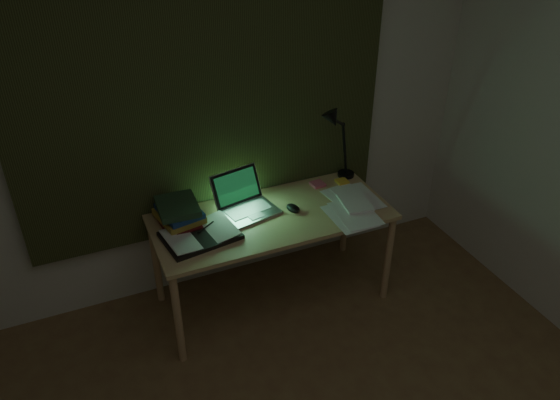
# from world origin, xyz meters

# --- Properties ---
(wall_back) EXTENTS (3.50, 0.00, 2.50)m
(wall_back) POSITION_xyz_m (0.00, 2.00, 1.25)
(wall_back) COLOR silver
(wall_back) RESTS_ON ground
(curtain) EXTENTS (2.20, 0.06, 2.00)m
(curtain) POSITION_xyz_m (0.00, 1.96, 1.45)
(curtain) COLOR #2C3018
(curtain) RESTS_ON wall_back
(desk) EXTENTS (1.41, 0.62, 0.64)m
(desk) POSITION_xyz_m (0.25, 1.61, 0.32)
(desk) COLOR tan
(desk) RESTS_ON floor
(laptop) EXTENTS (0.39, 0.42, 0.23)m
(laptop) POSITION_xyz_m (0.14, 1.68, 0.76)
(laptop) COLOR #B3B4B8
(laptop) RESTS_ON desk
(open_textbook) EXTENTS (0.44, 0.35, 0.03)m
(open_textbook) POSITION_xyz_m (-0.20, 1.57, 0.66)
(open_textbook) COLOR silver
(open_textbook) RESTS_ON desk
(book_stack) EXTENTS (0.24, 0.28, 0.14)m
(book_stack) POSITION_xyz_m (-0.27, 1.74, 0.71)
(book_stack) COLOR silver
(book_stack) RESTS_ON desk
(loose_papers) EXTENTS (0.40, 0.42, 0.02)m
(loose_papers) POSITION_xyz_m (0.71, 1.54, 0.65)
(loose_papers) COLOR white
(loose_papers) RESTS_ON desk
(mouse) EXTENTS (0.08, 0.11, 0.04)m
(mouse) POSITION_xyz_m (0.39, 1.61, 0.66)
(mouse) COLOR black
(mouse) RESTS_ON desk
(sticky_yellow) EXTENTS (0.07, 0.07, 0.02)m
(sticky_yellow) POSITION_xyz_m (0.82, 1.79, 0.65)
(sticky_yellow) COLOR yellow
(sticky_yellow) RESTS_ON desk
(sticky_pink) EXTENTS (0.09, 0.09, 0.02)m
(sticky_pink) POSITION_xyz_m (0.66, 1.82, 0.65)
(sticky_pink) COLOR #E75A76
(sticky_pink) RESTS_ON desk
(desk_lamp) EXTENTS (0.44, 0.37, 0.59)m
(desk_lamp) POSITION_xyz_m (0.89, 1.86, 0.94)
(desk_lamp) COLOR black
(desk_lamp) RESTS_ON desk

